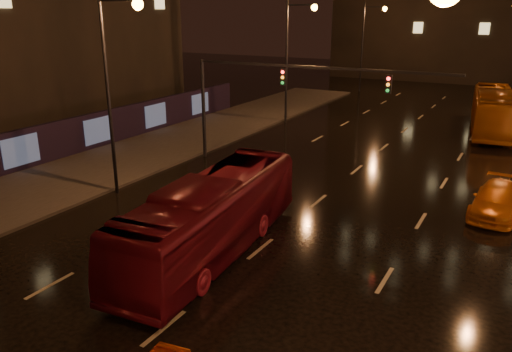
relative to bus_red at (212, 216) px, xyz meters
The scene contains 7 objects.
ground 11.32m from the bus_red, 82.31° to the left, with size 140.00×140.00×0.00m, color black.
sidewalk_left 13.55m from the bus_red, 153.00° to the left, with size 7.00×70.00×0.15m, color #38332D.
hoarding_left 16.01m from the bus_red, 168.78° to the left, with size 0.30×46.00×2.50m, color black.
traffic_signal 12.10m from the bus_red, 107.76° to the left, with size 15.31×0.32×6.20m.
bus_red is the anchor object (origin of this frame).
bus_curb 28.83m from the bus_red, 74.92° to the left, with size 2.78×11.87×3.31m, color #A05010.
taxi_far 13.44m from the bus_red, 45.90° to the left, with size 1.94×4.76×1.38m, color orange.
Camera 1 is at (8.60, -5.76, 8.99)m, focal length 35.00 mm.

